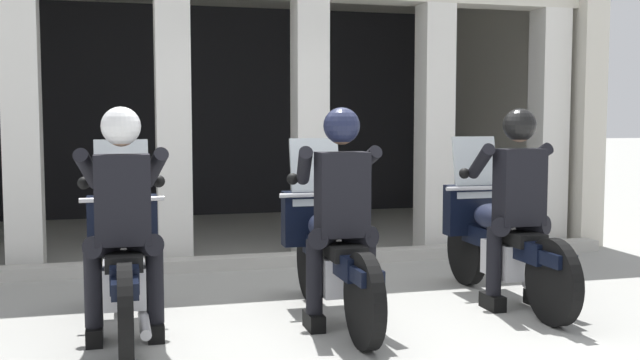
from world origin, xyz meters
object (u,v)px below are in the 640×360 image
motorcycle_center (330,252)px  police_officer_center (341,198)px  motorcycle_right (499,240)px  police_officer_left (123,204)px  police_officer_right (517,191)px  motorcycle_left (124,261)px

motorcycle_center → police_officer_center: size_ratio=1.29×
motorcycle_right → police_officer_center: bearing=-164.7°
motorcycle_center → police_officer_center: 0.52m
motorcycle_center → police_officer_left: bearing=-163.7°
police_officer_left → motorcycle_right: police_officer_left is taller
motorcycle_center → police_officer_right: 1.57m
police_officer_right → police_officer_left: bearing=-179.2°
police_officer_left → police_officer_right: 3.02m
motorcycle_center → motorcycle_right: same height
motorcycle_left → police_officer_left: (-0.00, -0.28, 0.44)m
motorcycle_left → motorcycle_right: 3.02m
motorcycle_right → police_officer_right: (-0.00, -0.28, 0.44)m
motorcycle_left → motorcycle_right: (3.01, 0.13, 0.00)m
motorcycle_left → motorcycle_center: same height
motorcycle_center → police_officer_center: police_officer_center is taller
motorcycle_center → police_officer_center: bearing=-83.0°
police_officer_left → police_officer_center: size_ratio=1.00×
motorcycle_left → police_officer_right: bearing=-5.4°
motorcycle_left → police_officer_right: police_officer_right is taller
police_officer_left → motorcycle_center: bearing=6.4°
motorcycle_center → motorcycle_right: 1.52m
motorcycle_left → police_officer_left: bearing=-92.8°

